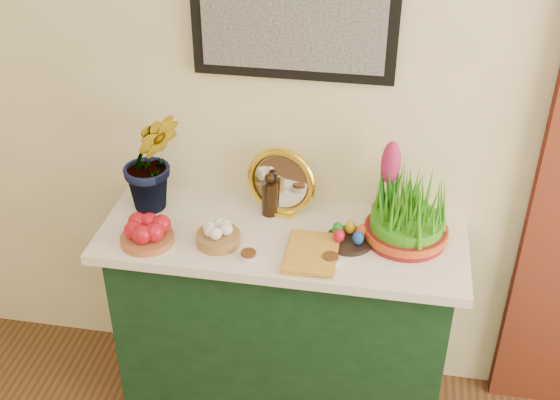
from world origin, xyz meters
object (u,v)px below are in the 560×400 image
(mirror, at_px, (281,183))
(book, at_px, (286,250))
(wheatgrass_sabzeh, at_px, (408,214))
(hyacinth_green, at_px, (150,145))
(sideboard, at_px, (282,324))

(mirror, relative_size, book, 1.15)
(book, relative_size, wheatgrass_sabzeh, 0.80)
(hyacinth_green, distance_m, wheatgrass_sabzeh, 1.01)
(hyacinth_green, bearing_deg, sideboard, -32.67)
(wheatgrass_sabzeh, bearing_deg, book, -158.20)
(book, bearing_deg, mirror, 103.27)
(wheatgrass_sabzeh, bearing_deg, hyacinth_green, 176.95)
(sideboard, distance_m, mirror, 0.62)
(mirror, relative_size, wheatgrass_sabzeh, 0.92)
(wheatgrass_sabzeh, bearing_deg, sideboard, -174.96)
(sideboard, xyz_separation_m, mirror, (-0.03, 0.14, 0.60))
(sideboard, bearing_deg, mirror, 101.78)
(mirror, height_order, wheatgrass_sabzeh, mirror)
(book, distance_m, wheatgrass_sabzeh, 0.47)
(mirror, bearing_deg, book, -76.55)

